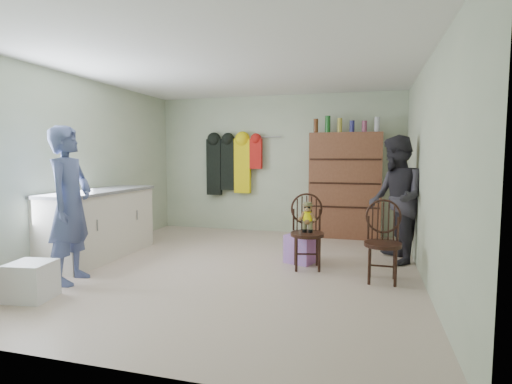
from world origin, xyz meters
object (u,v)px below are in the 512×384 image
(chair_front, at_px, (307,225))
(dresser, at_px, (345,185))
(chair_far, at_px, (383,238))
(counter, at_px, (100,224))

(chair_front, distance_m, dresser, 2.11)
(chair_front, distance_m, chair_far, 0.94)
(counter, xyz_separation_m, dresser, (3.20, 2.30, 0.44))
(chair_far, bearing_deg, chair_front, 163.48)
(chair_front, height_order, dresser, dresser)
(counter, xyz_separation_m, chair_far, (3.75, -0.04, 0.02))
(counter, bearing_deg, dresser, 35.69)
(dresser, bearing_deg, chair_far, -76.73)
(counter, height_order, chair_far, counter)
(chair_far, bearing_deg, counter, -179.30)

